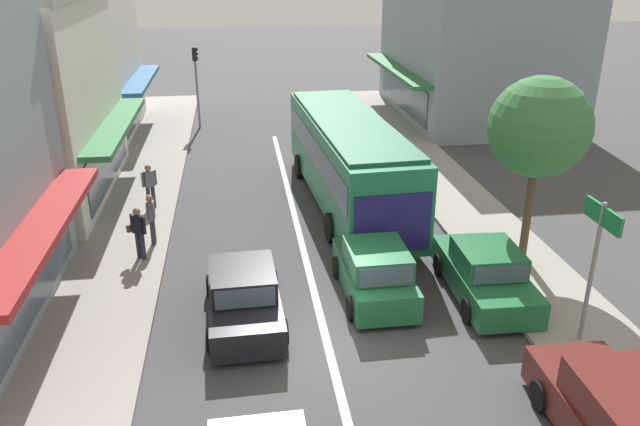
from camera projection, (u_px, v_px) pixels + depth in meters
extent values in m
plane|color=#3F3F42|center=(325.00, 335.00, 15.14)|extent=(140.00, 140.00, 0.00)
cube|color=silver|center=(306.00, 261.00, 18.80)|extent=(0.20, 28.00, 0.01)
cube|color=gray|center=(86.00, 244.00, 19.75)|extent=(5.20, 44.00, 0.14)
cube|color=gray|center=(479.00, 222.00, 21.39)|extent=(2.80, 44.00, 0.12)
cube|color=maroon|center=(41.00, 228.00, 14.45)|extent=(1.10, 8.13, 0.20)
cube|color=#425160|center=(32.00, 278.00, 14.90)|extent=(0.06, 7.07, 1.80)
cube|color=silver|center=(0.00, 105.00, 22.25)|extent=(6.84, 9.27, 7.19)
cube|color=#2D703D|center=(115.00, 125.00, 23.08)|extent=(1.10, 8.53, 0.20)
cube|color=#425160|center=(108.00, 159.00, 23.53)|extent=(0.06, 7.41, 1.80)
cube|color=silver|center=(61.00, 54.00, 30.46)|extent=(6.37, 8.53, 8.13)
cube|color=#23568E|center=(140.00, 80.00, 31.44)|extent=(1.10, 7.85, 0.20)
cube|color=#425160|center=(135.00, 105.00, 31.89)|extent=(0.06, 6.83, 1.80)
cube|color=#84939E|center=(477.00, 46.00, 34.40)|extent=(8.06, 11.70, 7.73)
cube|color=#2D703D|center=(397.00, 69.00, 34.29)|extent=(1.10, 10.77, 0.20)
cube|color=#425160|center=(403.00, 93.00, 34.84)|extent=(0.06, 9.36, 1.80)
cube|color=#237A4C|center=(348.00, 159.00, 22.36)|extent=(3.11, 10.92, 2.70)
cube|color=#425160|center=(348.00, 148.00, 22.21)|extent=(3.12, 10.49, 0.90)
cube|color=navy|center=(393.00, 224.00, 17.52)|extent=(2.25, 0.19, 1.76)
cube|color=#1A5B39|center=(349.00, 121.00, 21.82)|extent=(2.93, 10.05, 0.12)
cylinder|color=black|center=(299.00, 166.00, 25.67)|extent=(0.31, 0.97, 0.96)
cylinder|color=black|center=(358.00, 163.00, 26.11)|extent=(0.31, 0.97, 0.96)
cylinder|color=black|center=(331.00, 227.00, 19.94)|extent=(0.31, 0.97, 0.96)
cylinder|color=black|center=(406.00, 221.00, 20.38)|extent=(0.31, 0.97, 0.96)
cube|color=black|center=(244.00, 301.00, 15.67)|extent=(1.84, 4.25, 0.72)
cube|color=black|center=(243.00, 279.00, 15.32)|extent=(1.61, 1.84, 0.60)
cube|color=#425160|center=(241.00, 263.00, 16.16)|extent=(1.44, 0.10, 0.51)
cube|color=#425160|center=(245.00, 298.00, 14.49)|extent=(1.41, 0.10, 0.48)
cylinder|color=black|center=(210.00, 286.00, 16.76)|extent=(0.20, 0.62, 0.62)
cylinder|color=black|center=(274.00, 281.00, 17.02)|extent=(0.20, 0.62, 0.62)
cylinder|color=black|center=(210.00, 339.00, 14.47)|extent=(0.20, 0.62, 0.62)
cylinder|color=black|center=(284.00, 332.00, 14.73)|extent=(0.20, 0.62, 0.62)
cube|color=#1E6638|center=(374.00, 277.00, 16.77)|extent=(1.66, 3.71, 0.76)
cube|color=#1E6638|center=(377.00, 259.00, 16.23)|extent=(1.53, 1.91, 0.64)
cube|color=#425160|center=(369.00, 243.00, 17.12)|extent=(1.40, 0.07, 0.54)
cube|color=#425160|center=(386.00, 277.00, 15.35)|extent=(1.37, 0.07, 0.51)
cylinder|color=black|center=(337.00, 267.00, 17.76)|extent=(0.18, 0.62, 0.62)
cylinder|color=black|center=(393.00, 264.00, 17.98)|extent=(0.18, 0.62, 0.62)
cylinder|color=black|center=(351.00, 308.00, 15.73)|extent=(0.18, 0.62, 0.62)
cylinder|color=black|center=(414.00, 303.00, 15.95)|extent=(0.18, 0.62, 0.62)
cube|color=#561E19|center=(639.00, 413.00, 10.77)|extent=(1.70, 2.63, 0.68)
cube|color=#425160|center=(599.00, 366.00, 11.98)|extent=(1.51, 0.09, 0.58)
cylinder|color=black|center=(540.00, 396.00, 12.59)|extent=(0.19, 0.62, 0.62)
cylinder|color=black|center=(622.00, 390.00, 12.78)|extent=(0.19, 0.62, 0.62)
cube|color=#1E6638|center=(484.00, 278.00, 16.76)|extent=(1.84, 4.25, 0.72)
cube|color=#1E6638|center=(488.00, 258.00, 16.42)|extent=(1.61, 1.84, 0.60)
cube|color=#425160|center=(476.00, 243.00, 17.26)|extent=(1.44, 0.10, 0.51)
cube|color=#425160|center=(501.00, 274.00, 15.57)|extent=(1.41, 0.10, 0.48)
cylinder|color=black|center=(439.00, 265.00, 17.91)|extent=(0.20, 0.62, 0.62)
cylinder|color=black|center=(497.00, 262.00, 18.08)|extent=(0.20, 0.62, 0.62)
cylinder|color=black|center=(468.00, 311.00, 15.60)|extent=(0.20, 0.62, 0.62)
cylinder|color=black|center=(533.00, 307.00, 15.77)|extent=(0.20, 0.62, 0.62)
cylinder|color=gray|center=(197.00, 88.00, 32.45)|extent=(0.12, 0.12, 4.20)
cube|color=black|center=(194.00, 54.00, 31.77)|extent=(0.24, 0.24, 0.68)
sphere|color=black|center=(197.00, 49.00, 31.70)|extent=(0.13, 0.13, 0.13)
sphere|color=black|center=(197.00, 54.00, 31.79)|extent=(0.13, 0.13, 0.13)
sphere|color=green|center=(198.00, 58.00, 31.87)|extent=(0.13, 0.13, 0.13)
cylinder|color=gray|center=(591.00, 276.00, 14.16)|extent=(0.10, 0.10, 3.60)
cube|color=#19753D|center=(603.00, 216.00, 13.56)|extent=(0.08, 1.40, 0.44)
cube|color=white|center=(605.00, 216.00, 13.57)|extent=(0.01, 1.10, 0.10)
cylinder|color=brown|center=(528.00, 212.00, 18.27)|extent=(0.24, 0.24, 3.13)
cylinder|color=brown|center=(531.00, 139.00, 17.86)|extent=(0.10, 0.96, 1.16)
cylinder|color=brown|center=(551.00, 146.00, 17.55)|extent=(0.93, 0.10, 0.94)
cylinder|color=brown|center=(544.00, 149.00, 17.09)|extent=(0.10, 0.91, 1.04)
cylinder|color=brown|center=(524.00, 142.00, 17.38)|extent=(0.87, 0.10, 1.25)
sphere|color=#38753D|center=(540.00, 127.00, 17.28)|extent=(2.84, 2.84, 2.84)
cylinder|color=#232838|center=(143.00, 246.00, 18.47)|extent=(0.14, 0.14, 0.84)
cylinder|color=#232838|center=(138.00, 245.00, 18.55)|extent=(0.14, 0.14, 0.84)
cube|color=black|center=(138.00, 224.00, 18.24)|extent=(0.42, 0.39, 0.56)
sphere|color=#9E7051|center=(136.00, 211.00, 18.09)|extent=(0.22, 0.22, 0.22)
cylinder|color=black|center=(144.00, 225.00, 18.14)|extent=(0.09, 0.09, 0.54)
cylinder|color=black|center=(132.00, 222.00, 18.35)|extent=(0.09, 0.09, 0.54)
cube|color=brown|center=(130.00, 228.00, 18.43)|extent=(0.22, 0.25, 0.22)
cylinder|color=#333338|center=(153.00, 196.00, 22.26)|extent=(0.14, 0.14, 0.84)
cylinder|color=#333338|center=(149.00, 198.00, 22.16)|extent=(0.14, 0.14, 0.84)
cube|color=slate|center=(149.00, 178.00, 21.94)|extent=(0.42, 0.38, 0.56)
sphere|color=#9E7051|center=(148.00, 168.00, 21.79)|extent=(0.22, 0.22, 0.22)
cylinder|color=slate|center=(155.00, 177.00, 22.08)|extent=(0.09, 0.09, 0.54)
cylinder|color=slate|center=(143.00, 180.00, 21.80)|extent=(0.09, 0.09, 0.54)
cylinder|color=#333338|center=(153.00, 232.00, 19.40)|extent=(0.14, 0.14, 0.84)
cylinder|color=#333338|center=(153.00, 230.00, 19.56)|extent=(0.14, 0.14, 0.84)
cube|color=slate|center=(151.00, 210.00, 19.21)|extent=(0.22, 0.36, 0.56)
sphere|color=#9E7051|center=(149.00, 198.00, 19.06)|extent=(0.22, 0.22, 0.22)
cylinder|color=slate|center=(150.00, 213.00, 18.99)|extent=(0.09, 0.09, 0.54)
cylinder|color=slate|center=(151.00, 207.00, 19.43)|extent=(0.09, 0.09, 0.54)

